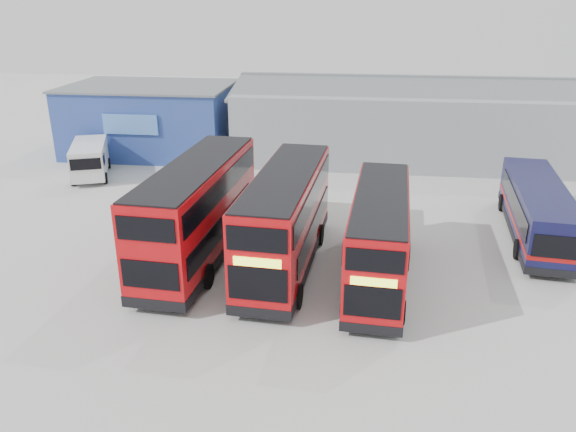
% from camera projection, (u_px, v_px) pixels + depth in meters
% --- Properties ---
extents(ground_plane, '(120.00, 120.00, 0.00)m').
position_uv_depth(ground_plane, '(312.00, 262.00, 25.82)').
color(ground_plane, '#A5A49F').
rests_on(ground_plane, ground).
extents(office_block, '(12.30, 8.32, 5.12)m').
position_uv_depth(office_block, '(151.00, 118.00, 43.09)').
color(office_block, navy).
rests_on(office_block, ground).
extents(maintenance_shed, '(30.50, 12.00, 5.89)m').
position_uv_depth(maintenance_shed, '(441.00, 120.00, 42.37)').
color(maintenance_shed, gray).
rests_on(maintenance_shed, ground).
extents(double_decker_left, '(3.31, 10.89, 4.54)m').
position_uv_depth(double_decker_left, '(198.00, 212.00, 25.40)').
color(double_decker_left, '#B90A0F').
rests_on(double_decker_left, ground).
extents(double_decker_centre, '(3.20, 10.46, 4.36)m').
position_uv_depth(double_decker_centre, '(286.00, 221.00, 24.69)').
color(double_decker_centre, '#B90A0F').
rests_on(double_decker_centre, ground).
extents(double_decker_right, '(2.86, 9.44, 3.94)m').
position_uv_depth(double_decker_right, '(379.00, 239.00, 23.41)').
color(double_decker_right, '#B90A0F').
rests_on(double_decker_right, ground).
extents(single_decker_blue, '(3.42, 10.35, 2.76)m').
position_uv_depth(single_decker_blue, '(536.00, 212.00, 27.95)').
color(single_decker_blue, '#0C1137').
rests_on(single_decker_blue, ground).
extents(panel_van, '(3.75, 5.55, 2.27)m').
position_uv_depth(panel_van, '(90.00, 158.00, 37.40)').
color(panel_van, silver).
rests_on(panel_van, ground).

